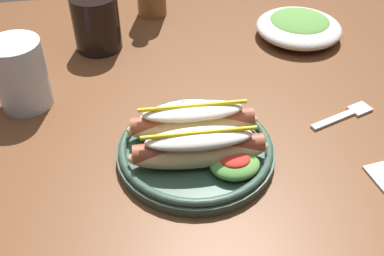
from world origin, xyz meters
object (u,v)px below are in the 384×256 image
at_px(hot_dog_plate, 197,144).
at_px(water_cup, 21,74).
at_px(fork, 346,115).
at_px(side_bowl, 299,26).
at_px(soda_cup, 96,23).

bearing_deg(hot_dog_plate, water_cup, 144.71).
xyz_separation_m(hot_dog_plate, fork, (0.26, 0.05, -0.02)).
height_order(hot_dog_plate, side_bowl, hot_dog_plate).
bearing_deg(soda_cup, hot_dog_plate, -69.11).
height_order(fork, water_cup, water_cup).
relative_size(fork, side_bowl, 0.68).
bearing_deg(water_cup, soda_cup, 53.18).
distance_m(hot_dog_plate, water_cup, 0.32).
bearing_deg(side_bowl, soda_cup, 175.44).
distance_m(hot_dog_plate, side_bowl, 0.42).
relative_size(fork, water_cup, 1.02).
distance_m(soda_cup, side_bowl, 0.41).
height_order(fork, soda_cup, soda_cup).
xyz_separation_m(soda_cup, water_cup, (-0.13, -0.17, 0.00)).
bearing_deg(hot_dog_plate, side_bowl, 49.02).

